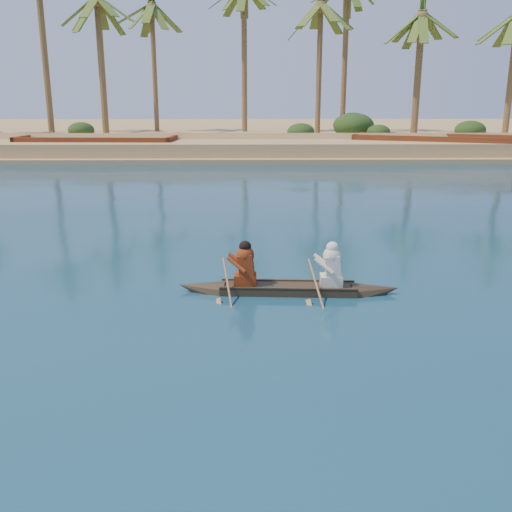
{
  "coord_description": "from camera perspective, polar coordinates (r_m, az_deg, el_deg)",
  "views": [
    {
      "loc": [
        7.06,
        -16.47,
        4.34
      ],
      "look_at": [
        7.27,
        -3.18,
        0.66
      ],
      "focal_mm": 40.0,
      "sensor_mm": 36.0,
      "label": 1
    }
  ],
  "objects": [
    {
      "name": "canoe",
      "position": [
        13.15,
        3.22,
        -2.56
      ],
      "size": [
        5.13,
        0.97,
        1.4
      ],
      "rotation": [
        0.0,
        0.0,
        -0.06
      ],
      "color": "#322B1B",
      "rests_on": "ground"
    },
    {
      "name": "palm_grove",
      "position": [
        52.08,
        -9.23,
        19.33
      ],
      "size": [
        110.0,
        14.0,
        16.0
      ],
      "primitive_type": null,
      "color": "#476323",
      "rests_on": "ground"
    },
    {
      "name": "ground",
      "position": [
        18.43,
        -23.41,
        0.58
      ],
      "size": [
        160.0,
        160.0,
        0.0
      ],
      "primitive_type": "plane",
      "color": "#0B2D47",
      "rests_on": "ground"
    },
    {
      "name": "barge_right",
      "position": [
        45.88,
        17.43,
        10.24
      ],
      "size": [
        12.5,
        8.3,
        1.98
      ],
      "rotation": [
        0.0,
        0.0,
        -0.4
      ],
      "color": "brown",
      "rests_on": "ground"
    },
    {
      "name": "sandy_embankment",
      "position": [
        63.86,
        -7.42,
        11.94
      ],
      "size": [
        150.0,
        51.0,
        1.5
      ],
      "color": "tan",
      "rests_on": "ground"
    },
    {
      "name": "shrub_cluster",
      "position": [
        48.58,
        -9.47,
        11.58
      ],
      "size": [
        100.0,
        6.0,
        2.4
      ],
      "primitive_type": null,
      "color": "#213814",
      "rests_on": "ground"
    },
    {
      "name": "barge_mid",
      "position": [
        45.03,
        -15.52,
        10.27
      ],
      "size": [
        11.7,
        4.44,
        1.92
      ],
      "rotation": [
        0.0,
        0.0,
        -0.05
      ],
      "color": "brown",
      "rests_on": "ground"
    }
  ]
}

